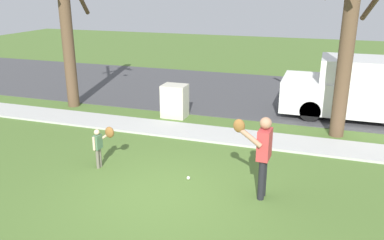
% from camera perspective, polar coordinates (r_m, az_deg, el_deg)
% --- Properties ---
extents(ground_plane, '(48.00, 48.00, 0.00)m').
position_cam_1_polar(ground_plane, '(11.13, 2.86, -2.34)').
color(ground_plane, '#4C6B2D').
extents(sidewalk_strip, '(36.00, 1.20, 0.06)m').
position_cam_1_polar(sidewalk_strip, '(11.21, 3.01, -2.03)').
color(sidewalk_strip, '#B2B2AD').
rests_on(sidewalk_strip, ground).
extents(road_surface, '(36.00, 6.80, 0.02)m').
position_cam_1_polar(road_surface, '(15.88, 7.91, 3.92)').
color(road_surface, '#424244').
rests_on(road_surface, ground).
extents(person_adult, '(0.69, 0.60, 1.66)m').
position_cam_1_polar(person_adult, '(7.71, 9.93, -4.13)').
color(person_adult, black).
rests_on(person_adult, ground).
extents(person_child, '(0.43, 0.37, 0.98)m').
position_cam_1_polar(person_child, '(9.25, -12.79, -2.97)').
color(person_child, '#6B6656').
rests_on(person_child, ground).
extents(baseball, '(0.07, 0.07, 0.07)m').
position_cam_1_polar(baseball, '(8.69, -0.52, -8.28)').
color(baseball, white).
rests_on(baseball, ground).
extents(utility_cabinet, '(0.76, 0.61, 1.04)m').
position_cam_1_polar(utility_cabinet, '(12.66, -2.49, 2.73)').
color(utility_cabinet, beige).
rests_on(utility_cabinet, ground).
extents(street_tree_near, '(1.85, 1.89, 5.55)m').
position_cam_1_polar(street_tree_near, '(11.26, 21.53, 12.08)').
color(street_tree_near, brown).
rests_on(street_tree_near, ground).
extents(street_tree_far, '(1.85, 1.89, 5.50)m').
position_cam_1_polar(street_tree_far, '(14.06, -17.60, 13.42)').
color(street_tree_far, brown).
rests_on(street_tree_far, ground).
extents(parked_van_white, '(5.00, 1.95, 1.88)m').
position_cam_1_polar(parked_van_white, '(13.52, 23.49, 3.90)').
color(parked_van_white, silver).
rests_on(parked_van_white, road_surface).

